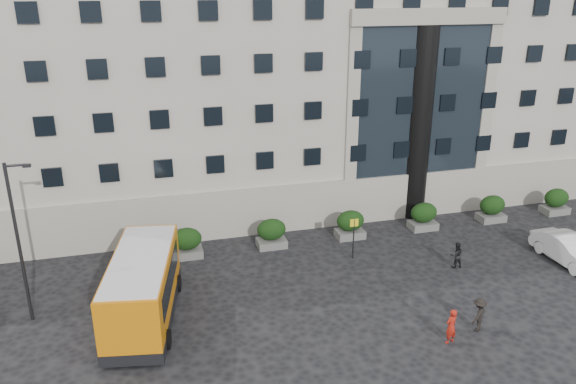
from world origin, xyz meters
name	(u,v)px	position (x,y,z in m)	size (l,w,h in m)	color
ground	(286,316)	(0.00, 0.00, 0.00)	(120.00, 120.00, 0.00)	black
civic_building	(286,67)	(6.00, 22.00, 9.00)	(44.00, 24.00, 18.00)	#9F988D
entrance_column	(418,125)	(12.00, 10.30, 6.50)	(1.80, 1.80, 13.00)	black
hedge_a	(187,243)	(-4.00, 7.80, 0.93)	(1.80, 1.26, 1.84)	#50514E
hedge_b	(272,233)	(1.20, 7.80, 0.93)	(1.80, 1.26, 1.84)	#50514E
hedge_c	(350,224)	(6.40, 7.80, 0.93)	(1.80, 1.26, 1.84)	#50514E
hedge_d	(424,216)	(11.60, 7.80, 0.93)	(1.80, 1.26, 1.84)	#50514E
hedge_e	(492,208)	(16.80, 7.80, 0.93)	(1.80, 1.26, 1.84)	#50514E
hedge_f	(556,201)	(22.00, 7.80, 0.93)	(1.80, 1.26, 1.84)	#50514E
street_lamp	(19,238)	(-11.94, 3.00, 4.37)	(1.16, 0.18, 8.00)	#262628
bus_stop_sign	(354,232)	(5.50, 5.00, 1.73)	(0.50, 0.08, 2.52)	#262628
minibus	(143,286)	(-6.65, 1.64, 1.81)	(4.08, 8.25, 3.29)	#CF7109
white_taxi	(569,250)	(17.44, 1.16, 0.81)	(1.71, 4.91, 1.62)	white
pedestrian_a	(451,326)	(6.67, -4.05, 0.86)	(0.63, 0.41, 1.72)	#AB1D11
pedestrian_b	(456,255)	(10.80, 2.38, 0.78)	(0.75, 0.59, 1.55)	black
pedestrian_c	(479,315)	(8.44, -3.51, 0.84)	(1.08, 0.62, 1.68)	black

